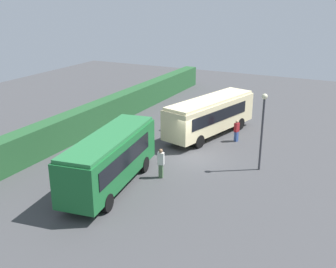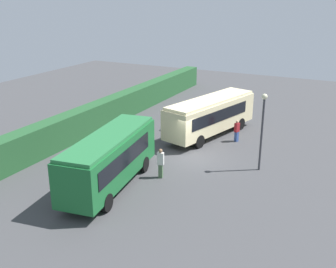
# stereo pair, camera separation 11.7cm
# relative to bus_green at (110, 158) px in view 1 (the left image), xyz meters

# --- Properties ---
(ground_plane) EXTENTS (64.00, 64.00, 0.00)m
(ground_plane) POSITION_rel_bus_green_xyz_m (6.44, -2.42, -1.87)
(ground_plane) COLOR #424244
(bus_green) EXTENTS (8.93, 3.57, 3.26)m
(bus_green) POSITION_rel_bus_green_xyz_m (0.00, 0.00, 0.00)
(bus_green) COLOR #19602D
(bus_green) RESTS_ON ground_plane
(bus_cream) EXTENTS (9.54, 4.63, 3.06)m
(bus_cream) POSITION_rel_bus_green_xyz_m (11.36, -1.89, -0.10)
(bus_cream) COLOR beige
(bus_cream) RESTS_ON ground_plane
(person_left) EXTENTS (0.53, 0.45, 1.81)m
(person_left) POSITION_rel_bus_green_xyz_m (1.38, 3.15, -0.92)
(person_left) COLOR #4C6B47
(person_left) RESTS_ON ground_plane
(person_center) EXTENTS (0.35, 0.45, 1.92)m
(person_center) POSITION_rel_bus_green_xyz_m (2.45, -2.06, -0.84)
(person_center) COLOR #4C6B47
(person_center) RESTS_ON ground_plane
(person_right) EXTENTS (0.46, 0.38, 1.71)m
(person_right) POSITION_rel_bus_green_xyz_m (10.91, -4.27, -0.97)
(person_right) COLOR #334C8C
(person_right) RESTS_ON ground_plane
(person_far) EXTENTS (0.47, 0.48, 1.86)m
(person_far) POSITION_rel_bus_green_xyz_m (11.24, 1.22, -0.88)
(person_far) COLOR #4C6B47
(person_far) RESTS_ON ground_plane
(hedge_row) EXTENTS (44.00, 1.36, 2.24)m
(hedge_row) POSITION_rel_bus_green_xyz_m (6.44, 7.23, -0.75)
(hedge_row) COLOR #24532C
(hedge_row) RESTS_ON ground_plane
(traffic_cone) EXTENTS (0.36, 0.36, 0.60)m
(traffic_cone) POSITION_rel_bus_green_xyz_m (11.29, 4.69, -1.57)
(traffic_cone) COLOR orange
(traffic_cone) RESTS_ON ground_plane
(lamppost) EXTENTS (0.36, 0.36, 5.10)m
(lamppost) POSITION_rel_bus_green_xyz_m (6.41, -7.25, 1.35)
(lamppost) COLOR #38383D
(lamppost) RESTS_ON ground_plane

